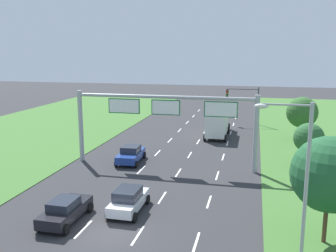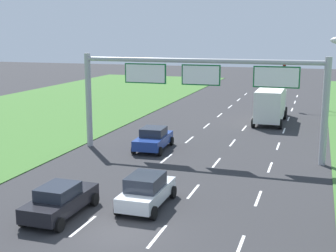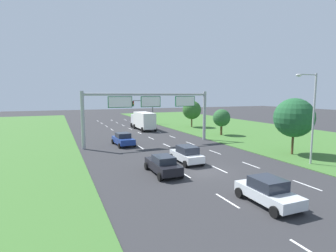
{
  "view_description": "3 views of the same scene",
  "coord_description": "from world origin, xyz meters",
  "px_view_note": "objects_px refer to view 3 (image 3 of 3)",
  "views": [
    {
      "loc": [
        8.13,
        -19.5,
        10.72
      ],
      "look_at": [
        0.32,
        14.04,
        3.82
      ],
      "focal_mm": 40.0,
      "sensor_mm": 36.0,
      "label": 1
    },
    {
      "loc": [
        7.86,
        -17.47,
        8.48
      ],
      "look_at": [
        -1.07,
        10.24,
        2.65
      ],
      "focal_mm": 50.0,
      "sensor_mm": 36.0,
      "label": 2
    },
    {
      "loc": [
        -11.3,
        -18.91,
        6.57
      ],
      "look_at": [
        1.26,
        10.37,
        2.73
      ],
      "focal_mm": 28.0,
      "sensor_mm": 36.0,
      "label": 3
    }
  ],
  "objects_px": {
    "car_mid_lane": "(163,165)",
    "box_truck": "(143,120)",
    "sign_gantry": "(150,107)",
    "roadside_tree_near": "(294,118)",
    "roadside_tree_mid": "(222,118)",
    "car_near_red": "(187,154)",
    "car_lead_silver": "(268,191)",
    "street_lamp": "(311,111)",
    "car_far_ahead": "(123,139)",
    "roadside_tree_far": "(192,110)",
    "traffic_light_mast": "(144,107)"
  },
  "relations": [
    {
      "from": "roadside_tree_far",
      "to": "box_truck",
      "type": "bearing_deg",
      "value": 177.16
    },
    {
      "from": "car_mid_lane",
      "to": "box_truck",
      "type": "height_order",
      "value": "box_truck"
    },
    {
      "from": "box_truck",
      "to": "roadside_tree_near",
      "type": "xyz_separation_m",
      "value": [
        8.65,
        -26.36,
        2.31
      ]
    },
    {
      "from": "car_mid_lane",
      "to": "street_lamp",
      "type": "distance_m",
      "value": 14.52
    },
    {
      "from": "roadside_tree_mid",
      "to": "roadside_tree_far",
      "type": "relative_size",
      "value": 0.79
    },
    {
      "from": "car_lead_silver",
      "to": "roadside_tree_near",
      "type": "height_order",
      "value": "roadside_tree_near"
    },
    {
      "from": "car_lead_silver",
      "to": "traffic_light_mast",
      "type": "bearing_deg",
      "value": 82.49
    },
    {
      "from": "box_truck",
      "to": "traffic_light_mast",
      "type": "distance_m",
      "value": 9.18
    },
    {
      "from": "street_lamp",
      "to": "roadside_tree_far",
      "type": "xyz_separation_m",
      "value": [
        3.53,
        29.46,
        -1.59
      ]
    },
    {
      "from": "car_near_red",
      "to": "roadside_tree_near",
      "type": "xyz_separation_m",
      "value": [
        12.21,
        -1.52,
        3.24
      ]
    },
    {
      "from": "car_near_red",
      "to": "car_far_ahead",
      "type": "bearing_deg",
      "value": 107.93
    },
    {
      "from": "car_near_red",
      "to": "car_lead_silver",
      "type": "bearing_deg",
      "value": -89.71
    },
    {
      "from": "street_lamp",
      "to": "roadside_tree_near",
      "type": "bearing_deg",
      "value": 60.35
    },
    {
      "from": "roadside_tree_near",
      "to": "sign_gantry",
      "type": "bearing_deg",
      "value": 135.34
    },
    {
      "from": "sign_gantry",
      "to": "roadside_tree_near",
      "type": "relative_size",
      "value": 2.78
    },
    {
      "from": "car_near_red",
      "to": "car_mid_lane",
      "type": "xyz_separation_m",
      "value": [
        -3.43,
        -2.37,
        -0.06
      ]
    },
    {
      "from": "traffic_light_mast",
      "to": "roadside_tree_mid",
      "type": "bearing_deg",
      "value": -72.12
    },
    {
      "from": "car_near_red",
      "to": "car_lead_silver",
      "type": "xyz_separation_m",
      "value": [
        0.06,
        -10.51,
        -0.04
      ]
    },
    {
      "from": "car_mid_lane",
      "to": "box_truck",
      "type": "distance_m",
      "value": 28.11
    },
    {
      "from": "car_far_ahead",
      "to": "roadside_tree_near",
      "type": "xyz_separation_m",
      "value": [
        15.78,
        -12.53,
        3.27
      ]
    },
    {
      "from": "roadside_tree_mid",
      "to": "car_near_red",
      "type": "bearing_deg",
      "value": -134.82
    },
    {
      "from": "car_lead_silver",
      "to": "roadside_tree_near",
      "type": "bearing_deg",
      "value": 37.48
    },
    {
      "from": "street_lamp",
      "to": "roadside_tree_mid",
      "type": "height_order",
      "value": "street_lamp"
    },
    {
      "from": "box_truck",
      "to": "roadside_tree_far",
      "type": "relative_size",
      "value": 1.59
    },
    {
      "from": "car_near_red",
      "to": "sign_gantry",
      "type": "relative_size",
      "value": 0.24
    },
    {
      "from": "roadside_tree_far",
      "to": "car_far_ahead",
      "type": "bearing_deg",
      "value": -142.31
    },
    {
      "from": "roadside_tree_near",
      "to": "street_lamp",
      "type": "bearing_deg",
      "value": -119.65
    },
    {
      "from": "car_far_ahead",
      "to": "roadside_tree_mid",
      "type": "relative_size",
      "value": 1.06
    },
    {
      "from": "traffic_light_mast",
      "to": "roadside_tree_near",
      "type": "bearing_deg",
      "value": -80.84
    },
    {
      "from": "car_lead_silver",
      "to": "traffic_light_mast",
      "type": "height_order",
      "value": "traffic_light_mast"
    },
    {
      "from": "sign_gantry",
      "to": "street_lamp",
      "type": "xyz_separation_m",
      "value": [
        10.14,
        -15.65,
        0.13
      ]
    },
    {
      "from": "car_far_ahead",
      "to": "street_lamp",
      "type": "xyz_separation_m",
      "value": [
        13.73,
        -16.14,
        4.27
      ]
    },
    {
      "from": "car_lead_silver",
      "to": "car_mid_lane",
      "type": "bearing_deg",
      "value": 114.19
    },
    {
      "from": "traffic_light_mast",
      "to": "roadside_tree_near",
      "type": "relative_size",
      "value": 0.9
    },
    {
      "from": "car_near_red",
      "to": "roadside_tree_far",
      "type": "xyz_separation_m",
      "value": [
        13.69,
        24.34,
        2.64
      ]
    },
    {
      "from": "car_near_red",
      "to": "box_truck",
      "type": "distance_m",
      "value": 25.12
    },
    {
      "from": "car_mid_lane",
      "to": "sign_gantry",
      "type": "distance_m",
      "value": 13.99
    },
    {
      "from": "car_lead_silver",
      "to": "street_lamp",
      "type": "height_order",
      "value": "street_lamp"
    },
    {
      "from": "car_far_ahead",
      "to": "traffic_light_mast",
      "type": "bearing_deg",
      "value": 62.3
    },
    {
      "from": "street_lamp",
      "to": "roadside_tree_near",
      "type": "xyz_separation_m",
      "value": [
        2.05,
        3.6,
        -1.0
      ]
    },
    {
      "from": "box_truck",
      "to": "car_lead_silver",
      "type": "bearing_deg",
      "value": -95.54
    },
    {
      "from": "box_truck",
      "to": "roadside_tree_mid",
      "type": "bearing_deg",
      "value": -50.68
    },
    {
      "from": "roadside_tree_mid",
      "to": "roadside_tree_far",
      "type": "xyz_separation_m",
      "value": [
        0.6,
        11.17,
        0.67
      ]
    },
    {
      "from": "sign_gantry",
      "to": "roadside_tree_far",
      "type": "distance_m",
      "value": 19.49
    },
    {
      "from": "car_far_ahead",
      "to": "roadside_tree_far",
      "type": "height_order",
      "value": "roadside_tree_far"
    },
    {
      "from": "box_truck",
      "to": "car_far_ahead",
      "type": "bearing_deg",
      "value": -117.14
    },
    {
      "from": "car_far_ahead",
      "to": "traffic_light_mast",
      "type": "xyz_separation_m",
      "value": [
        10.17,
        22.24,
        3.05
      ]
    },
    {
      "from": "box_truck",
      "to": "street_lamp",
      "type": "bearing_deg",
      "value": -77.46
    },
    {
      "from": "car_lead_silver",
      "to": "car_mid_lane",
      "type": "relative_size",
      "value": 0.94
    },
    {
      "from": "car_far_ahead",
      "to": "box_truck",
      "type": "height_order",
      "value": "box_truck"
    }
  ]
}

